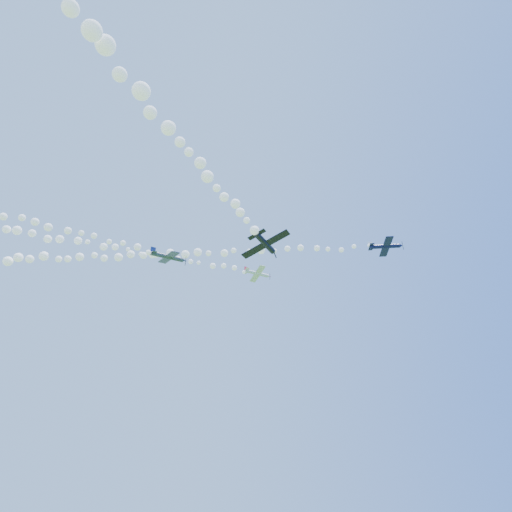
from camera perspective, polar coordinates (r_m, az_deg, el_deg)
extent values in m
cylinder|color=silver|center=(99.75, 0.07, -2.32)|extent=(5.66, 2.38, 1.20)
cone|color=silver|center=(100.65, 1.70, -2.71)|extent=(0.90, 0.92, 0.80)
cone|color=#A3122B|center=(100.78, 1.92, -2.76)|extent=(0.36, 0.34, 0.28)
cube|color=black|center=(100.74, 1.86, -2.75)|extent=(0.16, 0.39, 1.78)
cube|color=silver|center=(99.75, 0.20, -2.40)|extent=(2.54, 7.02, 1.16)
cube|color=silver|center=(99.09, -1.29, -1.96)|extent=(1.19, 2.52, 0.46)
cube|color=#A3122B|center=(99.38, -1.32, -1.71)|extent=(0.95, 0.38, 1.19)
sphere|color=black|center=(100.18, 0.50, -2.25)|extent=(0.81, 0.86, 0.81)
cylinder|color=#0E0F3E|center=(84.34, 16.80, 1.24)|extent=(5.65, 2.07, 0.90)
cone|color=#0E0F3E|center=(85.14, 18.78, 1.33)|extent=(0.82, 0.88, 0.76)
cone|color=white|center=(85.26, 19.05, 1.34)|extent=(0.34, 0.32, 0.27)
cube|color=black|center=(85.23, 18.98, 1.34)|extent=(0.10, 0.21, 1.78)
cube|color=#0E0F3E|center=(84.34, 16.97, 1.18)|extent=(3.19, 7.04, 0.39)
cube|color=#0E0F3E|center=(83.78, 15.12, 1.19)|extent=(1.41, 2.56, 0.17)
cube|color=white|center=(84.03, 15.02, 1.48)|extent=(0.89, 0.36, 1.14)
sphere|color=black|center=(84.72, 17.28, 1.47)|extent=(0.83, 0.85, 0.71)
cylinder|color=#333C4A|center=(79.46, -11.74, -0.09)|extent=(6.07, 1.83, 1.12)
cone|color=#333C4A|center=(80.46, -9.59, -0.58)|extent=(0.86, 0.91, 0.84)
cone|color=navy|center=(80.60, -9.29, -0.65)|extent=(0.35, 0.33, 0.29)
cube|color=black|center=(80.56, -9.37, -0.63)|extent=(0.12, 0.48, 1.89)
cube|color=#333C4A|center=(79.49, -11.58, -0.21)|extent=(3.89, 7.35, 1.47)
cube|color=#333C4A|center=(78.74, -13.56, 0.37)|extent=(1.67, 2.70, 0.56)
cube|color=navy|center=(78.90, -13.57, 0.75)|extent=(0.94, 0.61, 1.24)
sphere|color=black|center=(79.83, -11.14, 0.04)|extent=(0.93, 1.03, 0.86)
cylinder|color=black|center=(68.74, 1.17, 1.75)|extent=(3.03, 6.85, 1.48)
cone|color=black|center=(71.82, 2.33, 0.54)|extent=(1.15, 1.09, 0.99)
cone|color=gold|center=(72.25, 2.48, 0.38)|extent=(0.42, 0.44, 0.35)
cube|color=black|center=(72.13, 2.44, 0.42)|extent=(0.79, 0.40, 2.10)
cube|color=black|center=(68.90, 1.30, 1.57)|extent=(7.42, 6.26, 2.90)
cube|color=black|center=(66.25, 0.12, 2.88)|extent=(2.83, 2.50, 1.08)
cube|color=gold|center=(66.53, -0.09, 3.33)|extent=(1.11, 1.10, 1.41)
sphere|color=black|center=(69.77, 1.37, 1.70)|extent=(1.34, 1.24, 1.10)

